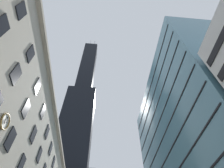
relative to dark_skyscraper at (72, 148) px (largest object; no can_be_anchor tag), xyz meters
name	(u,v)px	position (x,y,z in m)	size (l,w,h in m)	color
dark_skyscraper	(72,148)	(0.00, 0.00, 0.00)	(26.70, 26.70, 189.80)	black
glass_office_midrise	(214,149)	(36.57, -58.92, -35.50)	(19.79, 36.57, 43.90)	teal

